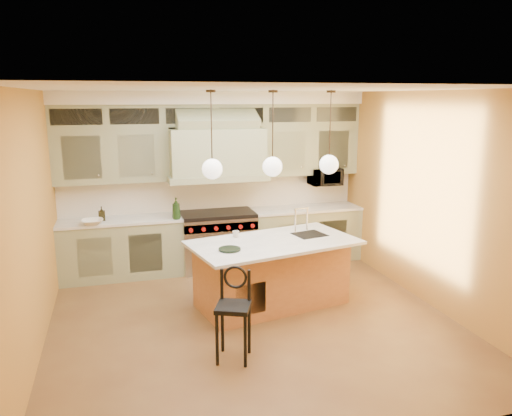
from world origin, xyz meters
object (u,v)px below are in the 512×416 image
object	(u,v)px
counter_stool	(234,309)
microwave	(325,177)
range	(218,240)
kitchen_island	(272,272)

from	to	relation	value
counter_stool	microwave	xyz separation A→B (m)	(2.39, 3.08, 0.88)
range	microwave	xyz separation A→B (m)	(1.95, 0.11, 0.96)
range	microwave	bearing A→B (deg)	3.12
microwave	counter_stool	bearing A→B (deg)	-127.82
range	microwave	world-z (taller)	microwave
range	kitchen_island	xyz separation A→B (m)	(0.41, -1.69, -0.01)
microwave	range	bearing A→B (deg)	-176.88
counter_stool	microwave	world-z (taller)	microwave
counter_stool	microwave	distance (m)	4.00
counter_stool	microwave	size ratio (longest dim) A/B	1.88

